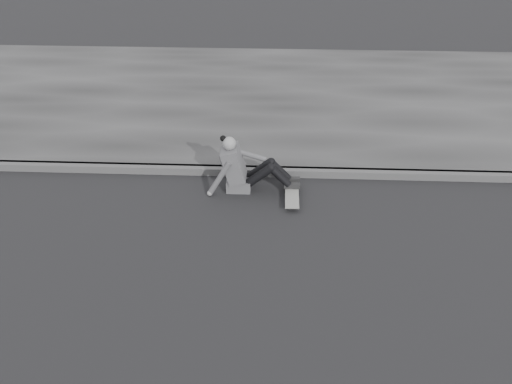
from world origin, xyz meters
TOP-DOWN VIEW (x-y plane):
  - ground at (0.00, 0.00)m, footprint 80.00×80.00m
  - curb at (0.00, 2.58)m, footprint 24.00×0.16m
  - sidewalk at (0.00, 5.60)m, footprint 24.00×6.00m
  - skateboard at (-1.85, 1.90)m, footprint 0.20×0.78m
  - seated_woman at (-2.58, 2.14)m, footprint 1.38×0.46m

SIDE VIEW (x-z plane):
  - ground at x=0.00m, z-range 0.00..0.00m
  - curb at x=0.00m, z-range 0.00..0.12m
  - sidewalk at x=0.00m, z-range 0.00..0.12m
  - skateboard at x=-1.85m, z-range 0.03..0.12m
  - seated_woman at x=-2.58m, z-range -0.08..0.80m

